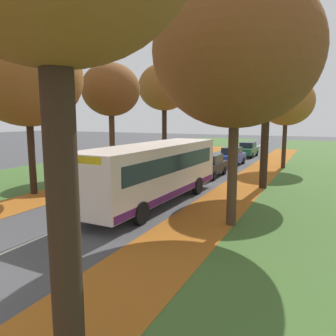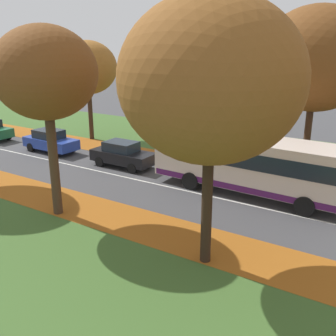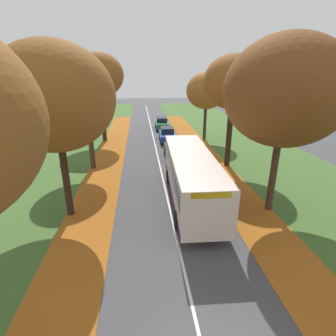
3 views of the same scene
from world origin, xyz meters
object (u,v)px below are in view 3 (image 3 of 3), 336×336
Objects in this scene: tree_left_far at (100,75)px; car_black_lead at (175,150)px; tree_left_near at (54,98)px; bus at (191,175)px; car_green_third_in_line at (162,123)px; car_blue_following at (167,134)px; tree_left_mid at (85,90)px; tree_right_near at (285,92)px; tree_right_mid at (233,83)px; tree_right_far at (206,91)px.

tree_left_far reaches higher than car_black_lead.
tree_left_near reaches higher than bus.
tree_left_far is 2.30× the size of car_green_third_in_line.
car_blue_following is (7.24, 16.21, -5.67)m from tree_left_near.
car_black_lead is at bearing -45.79° from tree_left_far.
tree_left_mid is 1.98× the size of car_green_third_in_line.
car_blue_following is (7.19, 8.49, -5.54)m from tree_left_mid.
tree_right_near reaches higher than car_blue_following.
tree_left_far is 21.27m from tree_right_near.
tree_left_near reaches higher than car_blue_following.
tree_left_far is 15.34m from tree_right_mid.
tree_left_far is at bearing 176.33° from tree_right_far.
tree_right_far is at bearing 54.43° from tree_left_near.
tree_right_mid is 11.69m from car_blue_following.
bus is 22.32m from car_green_third_in_line.
tree_left_mid is 10.78m from bus.
car_green_third_in_line is (-4.35, 16.20, -6.08)m from tree_right_mid.
bus reaches higher than car_green_third_in_line.
tree_left_mid is 0.86× the size of tree_left_far.
tree_left_far is 18.53m from bus.
tree_left_far reaches higher than car_green_third_in_line.
car_black_lead is at bearing 89.28° from bus.
tree_left_mid is 0.88× the size of tree_right_near.
car_green_third_in_line is at bearing 105.01° from tree_right_mid.
tree_left_near is 20.21m from tree_right_far.
tree_left_near reaches higher than tree_right_mid.
tree_right_near is 1.06× the size of tree_right_mid.
tree_left_near is 13.33m from car_black_lead.
tree_left_far is at bearing 139.34° from tree_right_mid.
tree_left_far is at bearing 123.25° from tree_right_near.
tree_right_mid is at bearing -29.60° from car_black_lead.
tree_right_near is at bearing -56.75° from tree_left_far.
bus is (-4.38, -6.10, -5.19)m from tree_right_mid.
car_green_third_in_line is (0.03, 22.31, -0.89)m from bus.
tree_right_mid reaches higher than bus.
tree_right_near reaches higher than tree_right_far.
tree_right_mid is 2.14× the size of car_green_third_in_line.
tree_right_mid is at bearing -2.61° from tree_left_mid.
tree_left_far is at bearing 172.40° from car_blue_following.
tree_right_near is (11.52, -8.31, 0.36)m from tree_left_mid.
tree_left_near is 8.69m from bus.
car_blue_following is (-4.50, -0.22, -4.86)m from tree_right_far.
bus is at bearing -106.60° from tree_right_far.
tree_left_mid reaches higher than car_green_third_in_line.
tree_left_near reaches higher than tree_right_far.
car_blue_following is at bearing 65.92° from tree_left_near.
tree_left_mid reaches higher than tree_right_far.
tree_right_mid reaches higher than car_black_lead.
car_green_third_in_line is (-4.37, 23.99, -5.90)m from tree_right_near.
car_blue_following is (-4.33, 16.80, -5.90)m from tree_right_near.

